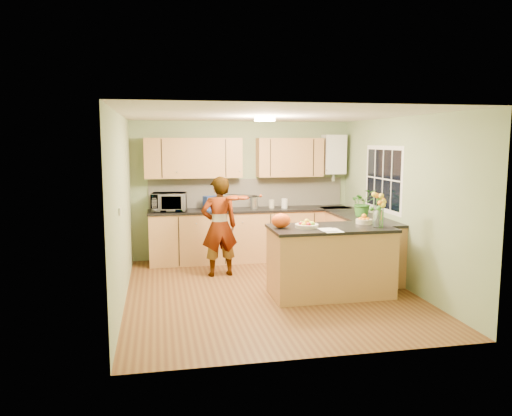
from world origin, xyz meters
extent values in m
plane|color=#593219|center=(0.00, 0.00, 0.00)|extent=(4.50, 4.50, 0.00)
cube|color=silver|center=(0.00, 0.00, 2.50)|extent=(4.00, 4.50, 0.02)
cube|color=gray|center=(0.00, 2.25, 1.25)|extent=(4.00, 0.02, 2.50)
cube|color=gray|center=(0.00, -2.25, 1.25)|extent=(4.00, 0.02, 2.50)
cube|color=gray|center=(-2.00, 0.00, 1.25)|extent=(0.02, 4.50, 2.50)
cube|color=gray|center=(2.00, 0.00, 1.25)|extent=(0.02, 4.50, 2.50)
cube|color=#BC7C4B|center=(0.10, 1.95, 0.45)|extent=(3.60, 0.60, 0.90)
cube|color=black|center=(0.10, 1.94, 0.92)|extent=(3.64, 0.62, 0.04)
cube|color=#BC7C4B|center=(1.70, 0.85, 0.45)|extent=(0.60, 2.20, 0.90)
cube|color=black|center=(1.69, 0.85, 0.92)|extent=(0.62, 2.24, 0.04)
cube|color=beige|center=(0.10, 2.23, 1.20)|extent=(3.60, 0.02, 0.52)
cube|color=#BC7C4B|center=(-0.90, 2.08, 1.85)|extent=(1.70, 0.34, 0.70)
cube|color=#BC7C4B|center=(0.85, 2.08, 1.85)|extent=(1.20, 0.34, 0.70)
cube|color=white|center=(1.70, 2.09, 1.90)|extent=(0.40, 0.30, 0.72)
cylinder|color=#B0B1B5|center=(1.70, 2.09, 1.50)|extent=(0.06, 0.06, 0.20)
cube|color=white|center=(1.99, 0.60, 1.55)|extent=(0.01, 1.30, 1.05)
cube|color=black|center=(1.99, 0.60, 1.55)|extent=(0.01, 1.18, 0.92)
cube|color=white|center=(-1.99, -0.60, 1.30)|extent=(0.02, 0.09, 0.09)
cylinder|color=#FFEABF|center=(0.00, 0.30, 2.46)|extent=(0.30, 0.30, 0.06)
cylinder|color=white|center=(0.00, 0.30, 2.49)|extent=(0.10, 0.10, 0.02)
cube|color=#BC7C4B|center=(0.81, -0.30, 0.46)|extent=(1.65, 0.82, 0.93)
cube|color=black|center=(0.81, -0.30, 0.95)|extent=(1.69, 0.87, 0.04)
cylinder|color=beige|center=(0.46, -0.30, 0.99)|extent=(0.32, 0.32, 0.05)
cylinder|color=beige|center=(1.36, -0.15, 1.00)|extent=(0.23, 0.23, 0.07)
cylinder|color=silver|center=(1.41, -0.48, 1.09)|extent=(0.12, 0.12, 0.24)
ellipsoid|color=#E04B12|center=(0.11, -0.25, 1.07)|extent=(0.28, 0.25, 0.20)
cube|color=white|center=(0.71, -0.60, 0.97)|extent=(0.24, 0.33, 0.01)
imported|color=tan|center=(-0.58, 1.01, 0.80)|extent=(0.62, 0.45, 1.60)
imported|color=white|center=(-1.34, 1.91, 1.10)|extent=(0.63, 0.47, 0.32)
cube|color=#213D99|center=(-0.58, 1.98, 1.06)|extent=(0.35, 0.29, 0.24)
cylinder|color=#B0B1B5|center=(0.16, 1.97, 1.04)|extent=(0.15, 0.15, 0.20)
sphere|color=black|center=(0.16, 1.97, 1.18)|extent=(0.07, 0.07, 0.07)
cylinder|color=beige|center=(0.49, 1.97, 1.01)|extent=(0.12, 0.12, 0.15)
cylinder|color=white|center=(0.71, 1.90, 1.03)|extent=(0.13, 0.13, 0.17)
imported|color=#387E2A|center=(1.70, 0.70, 1.16)|extent=(0.43, 0.39, 0.44)
camera|label=1|loc=(-1.53, -6.77, 2.14)|focal=35.00mm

